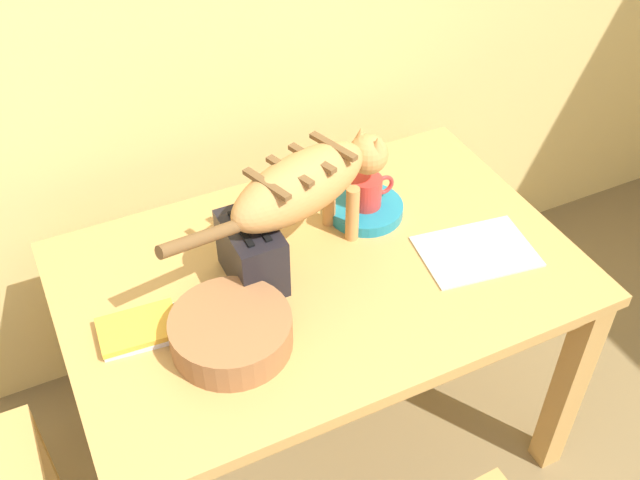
# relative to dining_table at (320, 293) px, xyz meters

# --- Properties ---
(dining_table) EXTENTS (1.31, 0.85, 0.75)m
(dining_table) POSITION_rel_dining_table_xyz_m (0.00, 0.00, 0.00)
(dining_table) COLOR tan
(dining_table) RESTS_ON ground_plane
(cat) EXTENTS (0.68, 0.29, 0.31)m
(cat) POSITION_rel_dining_table_xyz_m (0.00, 0.08, 0.31)
(cat) COLOR tan
(cat) RESTS_ON dining_table
(saucer_bowl) EXTENTS (0.21, 0.21, 0.03)m
(saucer_bowl) POSITION_rel_dining_table_xyz_m (0.21, 0.15, 0.11)
(saucer_bowl) COLOR teal
(saucer_bowl) RESTS_ON dining_table
(coffee_mug) EXTENTS (0.13, 0.09, 0.09)m
(coffee_mug) POSITION_rel_dining_table_xyz_m (0.22, 0.15, 0.17)
(coffee_mug) COLOR red
(coffee_mug) RESTS_ON saucer_bowl
(magazine) EXTENTS (0.32, 0.25, 0.01)m
(magazine) POSITION_rel_dining_table_xyz_m (0.40, -0.12, 0.09)
(magazine) COLOR silver
(magazine) RESTS_ON dining_table
(book_stack) EXTENTS (0.20, 0.14, 0.03)m
(book_stack) POSITION_rel_dining_table_xyz_m (-0.48, -0.01, 0.10)
(book_stack) COLOR silver
(book_stack) RESTS_ON dining_table
(wicker_basket) EXTENTS (0.28, 0.28, 0.08)m
(wicker_basket) POSITION_rel_dining_table_xyz_m (-0.29, -0.14, 0.13)
(wicker_basket) COLOR #9C643A
(wicker_basket) RESTS_ON dining_table
(toaster) EXTENTS (0.12, 0.20, 0.18)m
(toaster) POSITION_rel_dining_table_xyz_m (-0.17, 0.04, 0.18)
(toaster) COLOR black
(toaster) RESTS_ON dining_table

